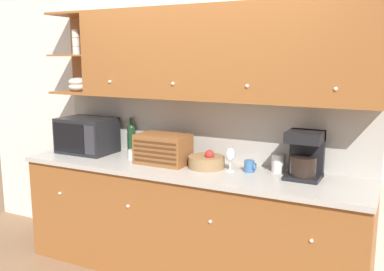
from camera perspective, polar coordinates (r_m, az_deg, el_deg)
name	(u,v)px	position (r m, az deg, el deg)	size (l,w,h in m)	color
ground_plane	(203,257)	(4.18, 1.48, -15.95)	(24.00, 24.00, 0.00)	#896647
wall_back	(205,120)	(3.81, 1.76, 2.02)	(5.35, 0.06, 2.60)	silver
counter_unit	(187,221)	(3.72, -0.70, -11.34)	(2.97, 0.68, 0.96)	#935628
backsplash_panel	(203,128)	(3.79, 1.52, 0.96)	(2.95, 0.01, 0.55)	#B7B2A8
upper_cabinets	(213,54)	(3.51, 2.88, 10.85)	(2.95, 0.38, 0.75)	#935628
microwave	(87,135)	(4.18, -13.83, 0.03)	(0.51, 0.37, 0.33)	black
wine_bottle	(132,137)	(4.13, -8.07, -0.14)	(0.08, 0.08, 0.33)	#19381E
mug_blue_second	(133,154)	(3.85, -7.82, -2.52)	(0.10, 0.09, 0.09)	silver
bread_box	(163,149)	(3.66, -3.86, -1.81)	(0.44, 0.28, 0.25)	brown
fruit_basket	(207,162)	(3.53, 1.95, -3.50)	(0.30, 0.30, 0.16)	#937047
wine_glass	(230,155)	(3.42, 5.12, -2.65)	(0.08, 0.08, 0.19)	silver
mug	(250,166)	(3.43, 7.70, -4.08)	(0.09, 0.08, 0.09)	#38669E
storage_canister	(278,163)	(3.46, 11.44, -3.57)	(0.11, 0.11, 0.15)	silver
coffee_maker	(305,155)	(3.32, 14.82, -2.48)	(0.26, 0.26, 0.36)	black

